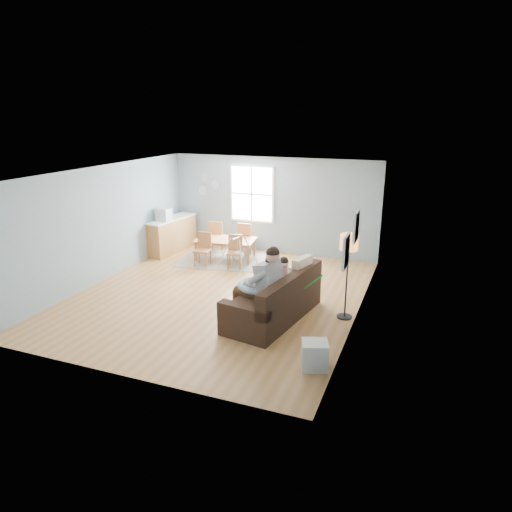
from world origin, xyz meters
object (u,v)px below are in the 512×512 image
at_px(sofa, 276,302).
at_px(father, 261,282).
at_px(toddler, 278,275).
at_px(monitor, 164,214).
at_px(storage_cube, 314,355).
at_px(chair_sw, 203,247).
at_px(chair_se, 235,250).
at_px(dining_table, 225,249).
at_px(chair_ne, 245,236).
at_px(chair_nw, 216,235).
at_px(baby_swing, 238,254).
at_px(counter, 172,235).
at_px(floor_lamp, 349,249).

height_order(sofa, father, father).
distance_m(toddler, monitor, 5.00).
bearing_deg(storage_cube, chair_sw, 135.33).
height_order(storage_cube, monitor, monitor).
height_order(father, chair_se, father).
bearing_deg(dining_table, sofa, -58.87).
relative_size(sofa, chair_ne, 2.71).
height_order(sofa, chair_nw, sofa).
bearing_deg(chair_se, sofa, -52.11).
bearing_deg(baby_swing, dining_table, 137.74).
height_order(chair_sw, monitor, monitor).
relative_size(storage_cube, counter, 0.28).
distance_m(monitor, baby_swing, 2.54).
bearing_deg(chair_ne, storage_cube, -57.65).
xyz_separation_m(counter, baby_swing, (2.36, -0.70, -0.13)).
xyz_separation_m(dining_table, baby_swing, (0.60, -0.55, 0.09)).
bearing_deg(sofa, toddler, 100.95).
xyz_separation_m(storage_cube, chair_se, (-3.12, 4.05, 0.26)).
bearing_deg(storage_cube, baby_swing, 126.98).
distance_m(sofa, storage_cube, 1.90).
bearing_deg(floor_lamp, storage_cube, -93.05).
bearing_deg(sofa, baby_swing, 126.94).
relative_size(chair_nw, counter, 0.51).
relative_size(father, floor_lamp, 0.93).
bearing_deg(chair_sw, father, -45.92).
relative_size(father, toddler, 1.61).
bearing_deg(storage_cube, father, 137.95).
distance_m(chair_ne, counter, 2.14).
distance_m(sofa, dining_table, 3.95).
relative_size(chair_se, chair_nw, 0.93).
xyz_separation_m(chair_nw, chair_ne, (0.84, 0.14, -0.00)).
bearing_deg(chair_nw, monitor, -151.05).
xyz_separation_m(dining_table, counter, (-1.76, 0.15, 0.22)).
relative_size(toddler, monitor, 2.68).
relative_size(dining_table, chair_ne, 1.75).
height_order(toddler, floor_lamp, floor_lamp).
bearing_deg(chair_se, storage_cube, -52.43).
relative_size(toddler, baby_swing, 1.05).
relative_size(chair_nw, baby_swing, 0.99).
xyz_separation_m(floor_lamp, chair_nw, (-4.26, 3.06, -0.88)).
height_order(chair_se, counter, counter).
bearing_deg(chair_nw, chair_ne, 9.42).
bearing_deg(chair_ne, father, -63.86).
height_order(toddler, chair_sw, toddler).
height_order(father, chair_ne, father).
bearing_deg(dining_table, counter, 167.10).
distance_m(storage_cube, monitor, 7.04).
distance_m(storage_cube, chair_se, 5.12).
height_order(storage_cube, counter, counter).
distance_m(father, chair_ne, 4.49).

